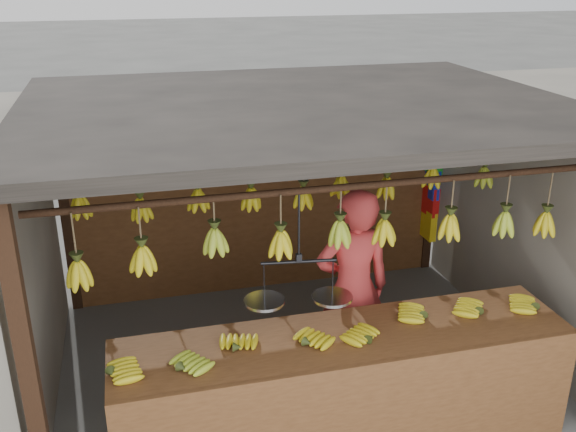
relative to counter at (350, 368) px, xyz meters
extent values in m
plane|color=#5B5B57|center=(-0.06, 1.23, -0.71)|extent=(80.00, 80.00, 0.00)
cube|color=black|center=(-2.06, -0.27, 0.44)|extent=(0.10, 0.10, 2.30)
cube|color=black|center=(-2.06, 2.73, 0.44)|extent=(0.10, 0.10, 2.30)
cube|color=black|center=(1.94, 2.73, 0.44)|extent=(0.10, 0.10, 2.30)
cube|color=black|center=(-0.06, 1.23, 1.64)|extent=(4.30, 3.30, 0.10)
cylinder|color=black|center=(-0.06, 0.23, 1.29)|extent=(4.00, 0.05, 0.05)
cylinder|color=black|center=(-0.06, 1.23, 1.29)|extent=(4.00, 0.05, 0.05)
cylinder|color=black|center=(-0.06, 2.23, 1.29)|extent=(4.00, 0.05, 0.05)
cube|color=brown|center=(-0.06, 2.73, 0.19)|extent=(4.00, 0.06, 1.80)
cube|color=brown|center=(0.00, 0.13, 0.15)|extent=(3.35, 0.75, 0.08)
cube|color=brown|center=(0.00, -0.24, -0.26)|extent=(3.35, 0.04, 0.90)
cube|color=black|center=(1.58, -0.19, -0.30)|extent=(0.07, 0.07, 0.82)
cube|color=black|center=(-1.57, 0.45, -0.30)|extent=(0.07, 0.07, 0.82)
cube|color=black|center=(1.58, 0.45, -0.30)|extent=(0.07, 0.07, 0.82)
ellipsoid|color=gold|center=(-1.63, 0.02, 0.22)|extent=(0.27, 0.22, 0.06)
ellipsoid|color=#92A523|center=(-1.18, -0.04, 0.22)|extent=(0.30, 0.29, 0.06)
ellipsoid|color=gold|center=(-0.79, 0.11, 0.22)|extent=(0.24, 0.28, 0.06)
ellipsoid|color=gold|center=(-0.30, 0.05, 0.22)|extent=(0.30, 0.29, 0.06)
ellipsoid|color=gold|center=(0.14, -0.01, 0.22)|extent=(0.28, 0.30, 0.06)
ellipsoid|color=gold|center=(0.66, 0.22, 0.22)|extent=(0.29, 0.26, 0.06)
ellipsoid|color=gold|center=(1.11, 0.17, 0.22)|extent=(0.30, 0.29, 0.06)
ellipsoid|color=gold|center=(1.56, 0.12, 0.22)|extent=(0.30, 0.28, 0.06)
ellipsoid|color=gold|center=(-1.76, 0.19, 0.88)|extent=(0.16, 0.16, 0.28)
ellipsoid|color=gold|center=(-1.36, 0.19, 0.94)|extent=(0.16, 0.16, 0.28)
ellipsoid|color=#92A523|center=(-0.89, 0.27, 0.97)|extent=(0.16, 0.16, 0.28)
ellipsoid|color=gold|center=(-0.46, 0.19, 0.94)|extent=(0.16, 0.16, 0.28)
ellipsoid|color=#92A523|center=(-0.02, 0.24, 0.95)|extent=(0.16, 0.16, 0.28)
ellipsoid|color=gold|center=(0.32, 0.25, 0.92)|extent=(0.16, 0.16, 0.28)
ellipsoid|color=gold|center=(0.78, 0.18, 0.94)|extent=(0.16, 0.16, 0.28)
ellipsoid|color=#92A523|center=(1.23, 0.18, 0.92)|extent=(0.16, 0.16, 0.28)
ellipsoid|color=gold|center=(1.60, 0.22, 0.87)|extent=(0.16, 0.16, 0.28)
ellipsoid|color=gold|center=(-1.79, 1.22, 0.96)|extent=(0.16, 0.16, 0.28)
ellipsoid|color=gold|center=(-1.34, 1.25, 0.88)|extent=(0.16, 0.16, 0.28)
ellipsoid|color=gold|center=(-0.88, 1.24, 0.93)|extent=(0.16, 0.16, 0.28)
ellipsoid|color=gold|center=(-0.46, 1.19, 0.91)|extent=(0.16, 0.16, 0.28)
ellipsoid|color=gold|center=(-0.02, 1.19, 0.88)|extent=(0.16, 0.16, 0.28)
ellipsoid|color=gold|center=(0.32, 1.21, 0.95)|extent=(0.16, 0.16, 0.28)
ellipsoid|color=gold|center=(0.75, 1.27, 0.88)|extent=(0.16, 0.16, 0.28)
ellipsoid|color=gold|center=(1.16, 1.24, 0.95)|extent=(0.16, 0.16, 0.28)
ellipsoid|color=#92A523|center=(1.68, 1.24, 0.91)|extent=(0.16, 0.16, 0.28)
ellipsoid|color=gold|center=(-1.81, 2.20, 0.96)|extent=(0.16, 0.16, 0.28)
ellipsoid|color=gold|center=(-1.32, 2.27, 0.92)|extent=(0.16, 0.16, 0.28)
ellipsoid|color=gold|center=(-0.95, 2.20, 0.97)|extent=(0.16, 0.16, 0.28)
ellipsoid|color=gold|center=(-0.52, 2.20, 0.88)|extent=(0.16, 0.16, 0.28)
ellipsoid|color=gold|center=(-0.02, 2.21, 0.90)|extent=(0.16, 0.16, 0.28)
ellipsoid|color=gold|center=(0.32, 2.19, 0.91)|extent=(0.16, 0.16, 0.28)
ellipsoid|color=gold|center=(0.79, 2.28, 0.95)|extent=(0.16, 0.16, 0.28)
ellipsoid|color=gold|center=(1.21, 2.26, 0.96)|extent=(0.16, 0.16, 0.28)
ellipsoid|color=gold|center=(1.60, 2.18, 0.87)|extent=(0.16, 0.16, 0.28)
cylinder|color=black|center=(-0.32, 0.23, 1.04)|extent=(0.02, 0.02, 0.52)
cylinder|color=black|center=(-0.32, 0.23, 0.78)|extent=(0.53, 0.09, 0.02)
cylinder|color=silver|center=(-0.56, 0.26, 0.48)|extent=(0.28, 0.28, 0.02)
cylinder|color=silver|center=(-0.08, 0.20, 0.48)|extent=(0.28, 0.28, 0.02)
imported|color=#BF3333|center=(0.31, 0.81, 0.18)|extent=(0.66, 0.44, 1.77)
cube|color=#199926|center=(1.88, 2.58, 0.69)|extent=(0.08, 0.26, 0.34)
cube|color=#1426BF|center=(1.88, 2.58, 0.40)|extent=(0.08, 0.26, 0.34)
cube|color=red|center=(1.88, 2.58, 0.19)|extent=(0.08, 0.26, 0.34)
cube|color=yellow|center=(1.88, 2.58, -0.10)|extent=(0.08, 0.26, 0.34)
camera|label=1|loc=(-1.39, -3.63, 2.70)|focal=40.00mm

